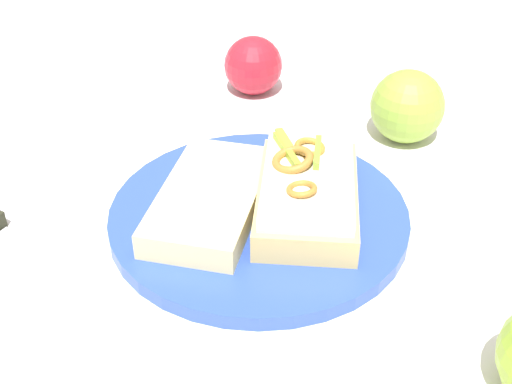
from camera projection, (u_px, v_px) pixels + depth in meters
name	position (u px, v px, depth m)	size (l,w,h in m)	color
ground_plane	(256.00, 222.00, 0.64)	(2.00, 2.00, 0.00)	white
plate	(256.00, 216.00, 0.63)	(0.27, 0.27, 0.01)	#2E4DB5
sandwich	(304.00, 194.00, 0.61)	(0.16, 0.10, 0.05)	tan
bread_slice_side	(208.00, 197.00, 0.62)	(0.16, 0.08, 0.02)	beige
apple_1	(251.00, 65.00, 0.83)	(0.07, 0.07, 0.07)	#A91E2C
apple_3	(405.00, 106.00, 0.74)	(0.08, 0.08, 0.08)	#8EB53C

